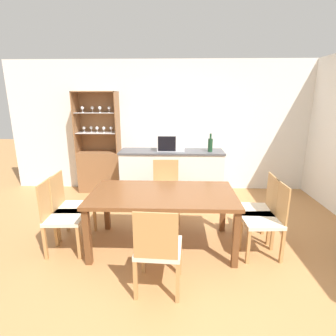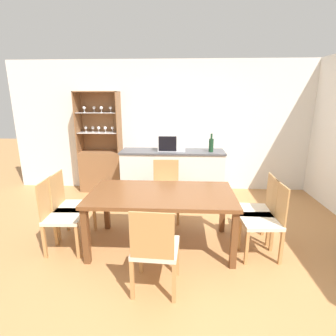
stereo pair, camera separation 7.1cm
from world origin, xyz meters
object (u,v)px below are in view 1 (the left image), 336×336
dining_table (163,199)px  wine_bottle (210,145)px  dining_chair_side_right_far (258,209)px  microwave (171,142)px  dining_chair_head_far (166,190)px  dining_chair_side_right_near (265,219)px  dining_chair_head_near (158,249)px  display_cabinet (100,163)px  dining_chair_side_left_far (71,207)px  dining_chair_side_left_near (62,216)px

dining_table → wine_bottle: size_ratio=5.59×
dining_chair_side_right_far → microwave: size_ratio=1.88×
dining_chair_side_right_far → microwave: bearing=40.0°
dining_chair_head_far → dining_table: bearing=89.0°
dining_chair_side_right_near → microwave: bearing=30.0°
dining_chair_head_far → dining_chair_side_right_far: size_ratio=1.00×
dining_table → dining_chair_head_near: size_ratio=1.96×
dining_table → dining_chair_head_far: 0.83m
display_cabinet → dining_chair_side_right_near: 3.40m
dining_table → wine_bottle: 1.75m
dining_chair_head_near → wine_bottle: size_ratio=2.85×
dining_chair_side_left_far → dining_chair_head_far: size_ratio=1.00×
dining_chair_side_left_near → microwave: size_ratio=1.88×
display_cabinet → dining_table: bearing=-56.2°
display_cabinet → microwave: 1.59m
dining_chair_side_right_far → microwave: (-1.16, 1.48, 0.62)m
dining_table → microwave: size_ratio=3.69×
wine_bottle → display_cabinet: bearing=166.1°
dining_chair_side_right_far → dining_chair_side_left_near: (-2.44, -0.29, 0.00)m
dining_chair_side_left_near → dining_chair_head_near: same height
dining_table → microwave: 1.68m
display_cabinet → dining_table: 2.47m
dining_chair_side_left_far → dining_chair_side_right_near: 2.46m
dining_chair_head_far → dining_chair_side_left_near: (-1.22, -0.96, 0.00)m
dining_chair_side_left_far → wine_bottle: size_ratio=2.85×
dining_chair_side_left_far → dining_chair_head_near: size_ratio=1.00×
dining_chair_head_far → dining_chair_head_near: same height
dining_chair_head_near → microwave: microwave is taller
dining_chair_side_left_near → wine_bottle: size_ratio=2.85×
display_cabinet → dining_chair_head_near: bearing=-64.4°
dining_table → dining_chair_head_far: (-0.00, 0.81, -0.19)m
dining_chair_side_left_far → microwave: 2.05m
dining_chair_head_far → dining_chair_side_left_near: size_ratio=1.00×
dining_table → dining_chair_side_right_near: dining_chair_side_right_near is taller
dining_chair_head_far → microwave: (0.06, 0.81, 0.62)m
dining_chair_side_left_near → dining_chair_side_right_near: bearing=87.6°
display_cabinet → dining_chair_side_left_near: display_cabinet is taller
dining_chair_side_right_far → dining_chair_head_near: (-1.22, -0.95, 0.00)m
dining_chair_head_near → dining_chair_side_right_near: same height
dining_chair_side_right_far → dining_chair_head_near: bearing=129.9°
dining_chair_side_right_near → microwave: 2.20m
dining_chair_head_far → dining_chair_side_right_near: same height
dining_chair_side_left_near → dining_chair_side_right_near: (2.44, 0.00, 0.00)m
dining_chair_head_far → wine_bottle: (0.75, 0.72, 0.59)m
display_cabinet → wine_bottle: size_ratio=6.18×
microwave → dining_chair_side_left_far: bearing=-130.9°
wine_bottle → dining_chair_side_right_near: bearing=-74.4°
dining_chair_side_right_far → display_cabinet: bearing=55.6°
dining_chair_head_far → dining_chair_head_near: 1.62m
dining_table → dining_chair_head_near: (-0.00, -0.81, -0.19)m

